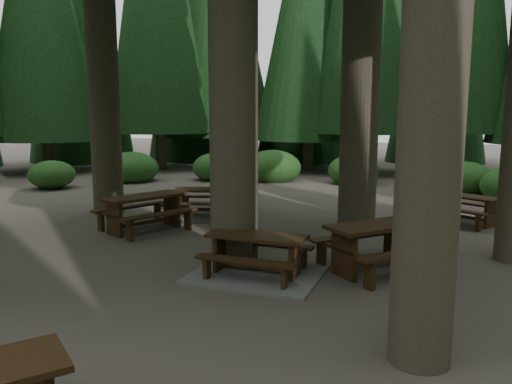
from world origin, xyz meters
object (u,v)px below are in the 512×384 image
(picnic_table_a, at_px, (257,262))
(picnic_table_b, at_px, (144,207))
(picnic_table_c, at_px, (207,207))
(picnic_table_f, at_px, (381,239))
(picnic_table_d, at_px, (465,205))

(picnic_table_a, relative_size, picnic_table_b, 0.90)
(picnic_table_c, bearing_deg, picnic_table_f, -48.25)
(picnic_table_b, distance_m, picnic_table_c, 2.12)
(picnic_table_a, distance_m, picnic_table_f, 2.13)
(picnic_table_f, bearing_deg, picnic_table_d, 24.29)
(picnic_table_a, bearing_deg, picnic_table_c, 125.81)
(picnic_table_a, xyz_separation_m, picnic_table_b, (-3.48, 2.21, 0.31))
(picnic_table_c, height_order, picnic_table_d, picnic_table_c)
(picnic_table_b, bearing_deg, picnic_table_f, -76.98)
(picnic_table_b, bearing_deg, picnic_table_a, -96.04)
(picnic_table_b, distance_m, picnic_table_d, 7.64)
(picnic_table_a, bearing_deg, picnic_table_b, 149.27)
(picnic_table_c, xyz_separation_m, picnic_table_f, (4.74, -3.28, 0.31))
(picnic_table_a, distance_m, picnic_table_b, 4.13)
(picnic_table_d, bearing_deg, picnic_table_a, -90.66)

